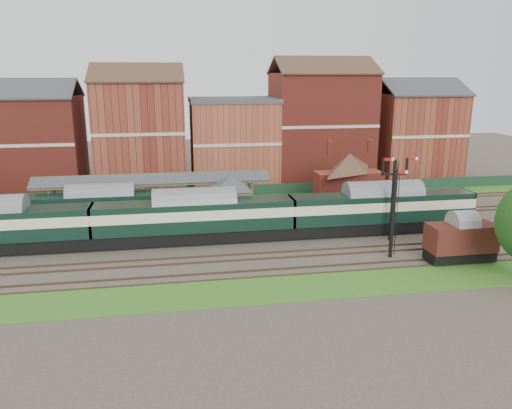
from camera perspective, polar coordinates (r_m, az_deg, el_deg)
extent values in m
plane|color=#473D33|center=(49.77, 1.11, -3.89)|extent=(160.00, 160.00, 0.00)
cube|color=#2D6619|center=(64.92, -1.53, 0.58)|extent=(90.00, 4.50, 0.06)
cube|color=#2D6619|center=(38.83, 4.47, -9.41)|extent=(90.00, 5.00, 0.06)
cube|color=#193823|center=(66.67, -1.78, 1.59)|extent=(90.00, 0.12, 1.50)
cube|color=#2D2D2D|center=(58.27, -5.52, -0.66)|extent=(55.00, 3.40, 1.00)
cube|color=#627855|center=(52.03, -2.80, -1.68)|extent=(3.40, 3.20, 2.40)
cube|color=#4E5636|center=(51.46, -2.83, 0.67)|extent=(3.60, 3.40, 2.00)
pyramid|color=#383A3F|center=(51.05, -2.86, 2.63)|extent=(5.40, 5.40, 1.60)
cube|color=maroon|center=(53.56, 5.73, -1.37)|extent=(3.00, 2.40, 2.20)
cube|color=#4C3323|center=(52.57, 5.95, -0.05)|extent=(3.20, 1.34, 0.79)
cube|color=#4C3323|center=(53.79, 5.59, 0.30)|extent=(3.20, 1.34, 0.79)
cube|color=maroon|center=(61.26, 10.49, 2.09)|extent=(8.00, 3.00, 3.50)
pyramid|color=#4C3323|center=(60.72, 10.62, 4.72)|extent=(8.10, 8.10, 2.20)
cube|color=maroon|center=(59.82, 8.38, 5.15)|extent=(0.60, 0.60, 1.60)
cube|color=maroon|center=(61.54, 12.83, 5.21)|extent=(0.60, 0.60, 1.60)
cube|color=#4E5636|center=(57.84, -22.51, 0.41)|extent=(0.22, 0.22, 3.40)
cube|color=#4E5636|center=(59.53, -0.86, 1.93)|extent=(0.22, 0.22, 3.40)
cube|color=#383A3F|center=(56.30, -11.66, 2.86)|extent=(26.00, 1.99, 0.90)
cube|color=#383A3F|center=(58.17, -11.60, 3.23)|extent=(26.00, 1.99, 0.90)
cube|color=#4E5636|center=(57.16, -11.65, 3.42)|extent=(26.00, 0.20, 0.20)
cube|color=black|center=(49.98, 15.33, 0.44)|extent=(0.25, 0.25, 8.00)
cube|color=black|center=(49.43, 15.53, 3.36)|extent=(2.60, 0.18, 0.18)
cube|color=#B2140F|center=(48.90, 14.96, 5.01)|extent=(1.10, 0.08, 0.25)
cube|color=#B2140F|center=(49.94, 17.47, 5.02)|extent=(1.10, 0.08, 0.25)
cube|color=black|center=(45.21, 15.39, -1.05)|extent=(0.25, 0.25, 8.00)
cube|color=#B2140F|center=(44.62, 16.36, 3.56)|extent=(1.10, 0.08, 0.25)
cube|color=maroon|center=(74.43, -24.63, 6.15)|extent=(14.00, 10.00, 13.00)
cube|color=maroon|center=(71.93, -13.02, 7.65)|extent=(12.00, 10.00, 15.00)
cube|color=#9A4A31|center=(72.55, -2.58, 6.87)|extent=(12.00, 10.00, 12.00)
cube|color=maroon|center=(75.02, 7.41, 8.56)|extent=(14.00, 10.00, 16.00)
cube|color=maroon|center=(80.85, 17.68, 7.36)|extent=(12.00, 10.00, 13.00)
cube|color=black|center=(48.77, -6.93, -3.47)|extent=(19.03, 2.66, 1.16)
cube|color=black|center=(48.20, -7.00, -1.26)|extent=(19.03, 2.96, 2.75)
cube|color=beige|center=(48.11, -7.01, -0.88)|extent=(19.05, 3.00, 0.95)
cube|color=slate|center=(47.80, -7.05, 0.50)|extent=(19.03, 2.96, 0.63)
cube|color=black|center=(53.06, 14.07, -2.31)|extent=(19.03, 2.66, 1.16)
cube|color=black|center=(52.54, 14.20, -0.27)|extent=(19.03, 2.96, 2.75)
cube|color=beige|center=(52.45, 14.22, 0.08)|extent=(19.05, 3.00, 0.95)
cube|color=slate|center=(52.17, 14.31, 1.36)|extent=(19.03, 2.96, 0.63)
cube|color=black|center=(55.47, -17.09, -1.86)|extent=(16.80, 2.35, 1.03)
cube|color=black|center=(55.03, -17.22, -0.13)|extent=(16.80, 2.61, 2.43)
cube|color=beige|center=(54.96, -17.24, 0.16)|extent=(16.82, 2.65, 0.84)
cube|color=slate|center=(54.71, -17.33, 1.24)|extent=(16.80, 2.61, 0.56)
cube|color=black|center=(47.12, 22.21, -5.34)|extent=(5.81, 2.14, 0.87)
cube|color=#4B1516|center=(46.63, 22.40, -3.49)|extent=(5.81, 2.52, 2.33)
cube|color=gray|center=(46.27, 22.55, -1.99)|extent=(5.81, 2.52, 0.43)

